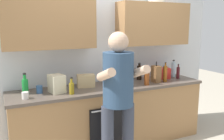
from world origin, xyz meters
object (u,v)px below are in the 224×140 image
object	(u,v)px
bottle_syrup	(165,74)
knife_block	(156,74)
bottle_water	(173,69)
bottle_wine	(178,72)
bottle_vinegar	(147,77)
cup_tea	(39,89)
bottle_oil	(72,88)
bottle_soda	(25,86)
grocery_bag_rice	(57,84)
grocery_bag_bread	(86,81)
person_standing	(118,95)
cup_coffee	(25,95)
bottle_soy	(139,72)
grocery_bag_crisps	(163,73)
bottle_hotsauce	(110,78)

from	to	relation	value
bottle_syrup	knife_block	distance (m)	0.15
bottle_water	bottle_wine	bearing A→B (deg)	-101.08
bottle_vinegar	cup_tea	distance (m)	1.50
bottle_oil	bottle_soda	bearing A→B (deg)	154.43
bottle_oil	grocery_bag_rice	xyz separation A→B (m)	(-0.15, 0.16, 0.03)
grocery_bag_bread	bottle_syrup	bearing A→B (deg)	-9.87
person_standing	knife_block	xyz separation A→B (m)	(0.98, 0.66, 0.03)
grocery_bag_rice	bottle_oil	bearing A→B (deg)	-46.08
bottle_water	cup_coffee	world-z (taller)	bottle_water
person_standing	bottle_soy	bearing A→B (deg)	47.80
bottle_vinegar	cup_coffee	bearing A→B (deg)	178.44
person_standing	grocery_bag_bread	bearing A→B (deg)	95.77
bottle_syrup	bottle_vinegar	bearing A→B (deg)	-170.58
person_standing	grocery_bag_bread	size ratio (longest dim) A/B	6.97
bottle_soy	cup_coffee	bearing A→B (deg)	-169.90
knife_block	grocery_bag_rice	bearing A→B (deg)	177.35
bottle_wine	bottle_syrup	world-z (taller)	bottle_syrup
person_standing	knife_block	distance (m)	1.18
bottle_soda	grocery_bag_rice	world-z (taller)	bottle_soda
bottle_syrup	bottle_soy	bearing A→B (deg)	133.40
bottle_water	knife_block	distance (m)	0.56
bottle_soda	grocery_bag_crisps	distance (m)	2.13
bottle_wine	bottle_water	bearing A→B (deg)	78.92
cup_coffee	grocery_bag_bread	world-z (taller)	grocery_bag_bread
bottle_hotsauce	bottle_soy	world-z (taller)	bottle_soy
bottle_vinegar	knife_block	xyz separation A→B (m)	(0.23, 0.09, 0.01)
bottle_soda	knife_block	distance (m)	1.88
bottle_vinegar	bottle_oil	distance (m)	1.12
bottle_soda	bottle_hotsauce	xyz separation A→B (m)	(1.15, -0.03, -0.01)
person_standing	bottle_hotsauce	size ratio (longest dim) A/B	6.93
bottle_wine	bottle_vinegar	xyz separation A→B (m)	(-0.71, -0.16, 0.02)
bottle_soy	cup_coffee	xyz separation A→B (m)	(-1.76, -0.31, -0.08)
grocery_bag_rice	person_standing	bearing A→B (deg)	-54.65
cup_tea	bottle_hotsauce	bearing A→B (deg)	-0.24
person_standing	cup_coffee	bearing A→B (deg)	146.13
bottle_wine	bottle_water	distance (m)	0.16
bottle_hotsauce	cup_tea	distance (m)	0.99
bottle_wine	knife_block	distance (m)	0.49
bottle_water	grocery_bag_bread	size ratio (longest dim) A/B	1.16
bottle_syrup	cup_coffee	bearing A→B (deg)	-179.54
bottle_wine	bottle_vinegar	size ratio (longest dim) A/B	0.82
grocery_bag_bread	grocery_bag_crisps	world-z (taller)	grocery_bag_bread
bottle_soda	bottle_syrup	distance (m)	2.03
knife_block	grocery_bag_crisps	size ratio (longest dim) A/B	1.56
bottle_syrup	knife_block	world-z (taller)	knife_block
bottle_soy	cup_coffee	distance (m)	1.79
grocery_bag_crisps	bottle_syrup	bearing A→B (deg)	-119.87
grocery_bag_bread	bottle_oil	bearing A→B (deg)	-136.37
person_standing	grocery_bag_rice	xyz separation A→B (m)	(-0.52, 0.73, 0.02)
bottle_oil	bottle_water	bearing A→B (deg)	9.56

